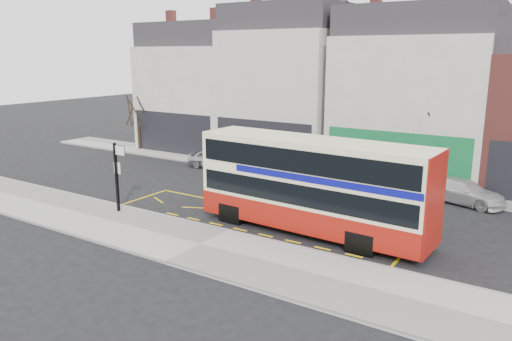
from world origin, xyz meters
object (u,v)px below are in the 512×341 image
Objects in this scene: double_decker_bus at (313,185)px; street_tree_left at (137,103)px; car_grey at (327,171)px; car_white at (463,191)px; street_tree_right at (436,121)px; bus_stop_post at (117,171)px; car_silver at (214,159)px.

double_decker_bus is 1.86× the size of street_tree_left.
car_grey is 0.80× the size of street_tree_left.
street_tree_left is at bearing 102.01° from car_white.
car_grey is 6.69m from street_tree_right.
car_grey is (5.86, 10.74, -1.39)m from bus_stop_post.
car_grey is at bearing 105.60° from car_white.
car_white is 0.77× the size of street_tree_left.
double_decker_bus reaches higher than bus_stop_post.
double_decker_bus is at bearing 165.76° from car_white.
double_decker_bus is 10.71m from street_tree_right.
car_white is at bearing 36.08° from bus_stop_post.
street_tree_left is at bearing 74.56° from car_silver.
bus_stop_post is at bearing 155.41° from car_grey.
street_tree_left is (-11.01, 12.04, 1.66)m from bus_stop_post.
car_silver is at bearing -168.28° from street_tree_right.
car_grey is at bearing 58.58° from bus_stop_post.
bus_stop_post is at bearing -160.59° from double_decker_bus.
car_silver is at bearing -11.67° from street_tree_left.
double_decker_bus is 2.42× the size of car_white.
bus_stop_post is 16.40m from street_tree_left.
double_decker_bus is 2.32× the size of car_grey.
car_silver is at bearing 99.18° from bus_stop_post.
bus_stop_post reaches higher than car_white.
car_white is at bearing -2.82° from street_tree_left.
car_white reaches higher than car_silver.
street_tree_right is at bearing 59.13° from car_white.
street_tree_right is at bearing 46.18° from bus_stop_post.
car_grey reaches higher than car_silver.
car_grey is 17.19m from street_tree_left.
bus_stop_post is 17.33m from car_white.
street_tree_right reaches higher than car_white.
double_decker_bus is 9.42m from car_white.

